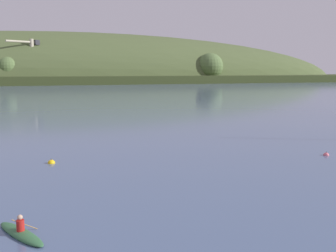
% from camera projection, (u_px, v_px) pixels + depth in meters
% --- Properties ---
extents(far_shoreline_hill, '(482.57, 105.37, 61.68)m').
position_uv_depth(far_shoreline_hill, '(81.00, 82.00, 232.53)').
color(far_shoreline_hill, '#35401E').
rests_on(far_shoreline_hill, ground).
extents(dockside_crane, '(16.29, 9.74, 23.49)m').
position_uv_depth(dockside_crane, '(32.00, 62.00, 193.00)').
color(dockside_crane, '#4C4C51').
rests_on(dockside_crane, ground).
extents(canoe_with_paddler, '(2.33, 3.31, 1.02)m').
position_uv_depth(canoe_with_paddler, '(21.00, 233.00, 15.34)').
color(canoe_with_paddler, '#33663D').
rests_on(canoe_with_paddler, ground).
extents(mooring_buoy_midchannel, '(0.46, 0.46, 0.54)m').
position_uv_depth(mooring_buoy_midchannel, '(326.00, 155.00, 29.96)').
color(mooring_buoy_midchannel, '#E06675').
rests_on(mooring_buoy_midchannel, ground).
extents(mooring_buoy_off_fishing_boat, '(0.54, 0.54, 0.62)m').
position_uv_depth(mooring_buoy_off_fishing_boat, '(51.00, 163.00, 27.40)').
color(mooring_buoy_off_fishing_boat, yellow).
rests_on(mooring_buoy_off_fishing_boat, ground).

